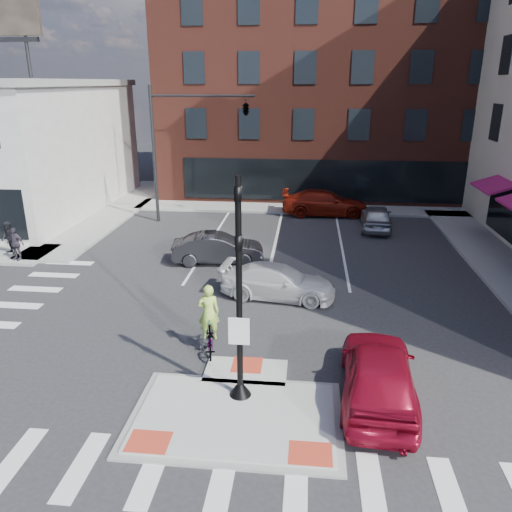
# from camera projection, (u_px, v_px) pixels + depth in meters

# --- Properties ---
(ground) EXTENTS (120.00, 120.00, 0.00)m
(ground) POSITION_uv_depth(u_px,v_px,m) (238.00, 407.00, 13.21)
(ground) COLOR #28282B
(ground) RESTS_ON ground
(refuge_island) EXTENTS (5.40, 4.65, 0.13)m
(refuge_island) POSITION_uv_depth(u_px,v_px,m) (237.00, 411.00, 12.95)
(refuge_island) COLOR gray
(refuge_island) RESTS_ON ground
(sidewalk_n) EXTENTS (26.00, 3.00, 0.15)m
(sidewalk_n) POSITION_uv_depth(u_px,v_px,m) (328.00, 209.00, 33.54)
(sidewalk_n) COLOR gray
(sidewalk_n) RESTS_ON ground
(building_n) EXTENTS (24.40, 18.40, 15.50)m
(building_n) POSITION_uv_depth(u_px,v_px,m) (328.00, 86.00, 40.37)
(building_n) COLOR #59251B
(building_n) RESTS_ON ground
(building_far_left) EXTENTS (10.00, 12.00, 10.00)m
(building_far_left) POSITION_uv_depth(u_px,v_px,m) (264.00, 109.00, 60.77)
(building_far_left) COLOR slate
(building_far_left) RESTS_ON ground
(building_far_right) EXTENTS (12.00, 12.00, 12.00)m
(building_far_right) POSITION_uv_depth(u_px,v_px,m) (371.00, 100.00, 61.03)
(building_far_right) COLOR brown
(building_far_right) RESTS_ON ground
(signal_pole) EXTENTS (0.60, 0.60, 5.98)m
(signal_pole) POSITION_uv_depth(u_px,v_px,m) (239.00, 320.00, 12.81)
(signal_pole) COLOR black
(signal_pole) RESTS_ON refuge_island
(mast_arm_signal) EXTENTS (6.10, 2.24, 8.00)m
(mast_arm_signal) POSITION_uv_depth(u_px,v_px,m) (220.00, 118.00, 28.40)
(mast_arm_signal) COLOR black
(mast_arm_signal) RESTS_ON ground
(red_sedan) EXTENTS (2.27, 4.92, 1.63)m
(red_sedan) POSITION_uv_depth(u_px,v_px,m) (378.00, 373.00, 13.27)
(red_sedan) COLOR maroon
(red_sedan) RESTS_ON ground
(white_pickup) EXTENTS (4.74, 2.41, 1.32)m
(white_pickup) POSITION_uv_depth(u_px,v_px,m) (278.00, 282.00, 19.77)
(white_pickup) COLOR silver
(white_pickup) RESTS_ON ground
(bg_car_dark) EXTENTS (4.44, 2.05, 1.41)m
(bg_car_dark) POSITION_uv_depth(u_px,v_px,m) (218.00, 248.00, 23.55)
(bg_car_dark) COLOR black
(bg_car_dark) RESTS_ON ground
(bg_car_silver) EXTENTS (2.03, 4.31, 1.43)m
(bg_car_silver) POSITION_uv_depth(u_px,v_px,m) (376.00, 217.00, 28.97)
(bg_car_silver) COLOR #AEB1B6
(bg_car_silver) RESTS_ON ground
(bg_car_red) EXTENTS (5.56, 2.40, 1.59)m
(bg_car_red) POSITION_uv_depth(u_px,v_px,m) (325.00, 203.00, 32.00)
(bg_car_red) COLOR maroon
(bg_car_red) RESTS_ON ground
(cyclist) EXTENTS (1.00, 1.92, 2.29)m
(cyclist) POSITION_uv_depth(u_px,v_px,m) (209.00, 329.00, 15.72)
(cyclist) COLOR #3F3F44
(cyclist) RESTS_ON ground
(pedestrian_a) EXTENTS (1.00, 0.96, 1.63)m
(pedestrian_a) POSITION_uv_depth(u_px,v_px,m) (9.00, 238.00, 24.23)
(pedestrian_a) COLOR black
(pedestrian_a) RESTS_ON sidewalk_nw
(pedestrian_b) EXTENTS (0.98, 0.54, 1.57)m
(pedestrian_b) POSITION_uv_depth(u_px,v_px,m) (15.00, 244.00, 23.48)
(pedestrian_b) COLOR #38323D
(pedestrian_b) RESTS_ON sidewalk_nw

